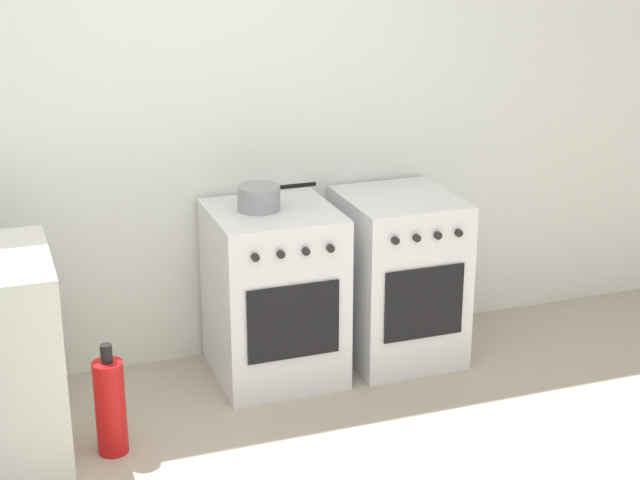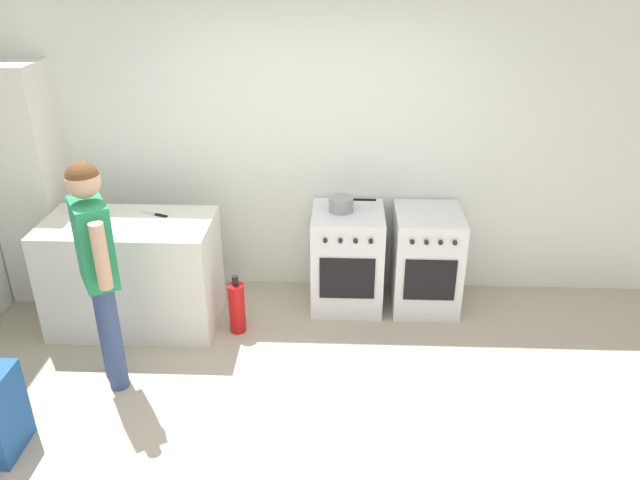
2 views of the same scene
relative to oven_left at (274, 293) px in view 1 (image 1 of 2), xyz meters
name	(u,v)px [view 1 (image 1 of 2)]	position (x,y,z in m)	size (l,w,h in m)	color
back_wall	(178,106)	(-0.35, 0.37, 0.87)	(6.00, 0.10, 2.60)	silver
oven_left	(274,293)	(0.00, 0.00, 0.00)	(0.59, 0.62, 0.85)	silver
oven_right	(398,277)	(0.66, 0.00, 0.00)	(0.55, 0.62, 0.85)	silver
pot	(259,198)	(-0.06, 0.02, 0.48)	(0.38, 0.20, 0.12)	gray
fire_extinguisher	(110,406)	(-0.87, -0.48, -0.21)	(0.13, 0.13, 0.50)	red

